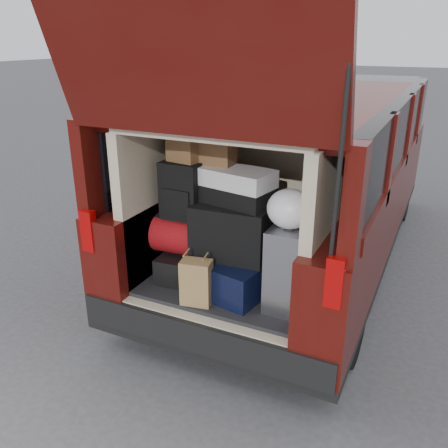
{
  "coord_description": "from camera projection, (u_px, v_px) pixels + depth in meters",
  "views": [
    {
      "loc": [
        1.31,
        -2.67,
        2.28
      ],
      "look_at": [
        -0.07,
        0.2,
        1.02
      ],
      "focal_mm": 38.0,
      "sensor_mm": 36.0,
      "label": 1
    }
  ],
  "objects": [
    {
      "name": "kraft_bag",
      "position": [
        196.0,
        282.0,
        3.24
      ],
      "size": [
        0.23,
        0.17,
        0.32
      ],
      "primitive_type": "cube",
      "rotation": [
        0.0,
        0.0,
        0.19
      ],
      "color": "#9F7948",
      "rests_on": "load_floor"
    },
    {
      "name": "twotone_duffel",
      "position": [
        234.0,
        186.0,
        3.29
      ],
      "size": [
        0.59,
        0.38,
        0.25
      ],
      "primitive_type": "cube",
      "rotation": [
        0.0,
        0.0,
        -0.19
      ],
      "color": "silver",
      "rests_on": "black_soft_case"
    },
    {
      "name": "minivan",
      "position": [
        300.0,
        181.0,
        4.82
      ],
      "size": [
        1.9,
        5.35,
        2.77
      ],
      "color": "black",
      "rests_on": "ground"
    },
    {
      "name": "red_duffel",
      "position": [
        184.0,
        236.0,
        3.54
      ],
      "size": [
        0.46,
        0.31,
        0.29
      ],
      "primitive_type": "cube",
      "rotation": [
        0.0,
        0.0,
        0.06
      ],
      "color": "#970D0D",
      "rests_on": "black_hardshell"
    },
    {
      "name": "grocery_sack_upper",
      "position": [
        218.0,
        148.0,
        3.31
      ],
      "size": [
        0.23,
        0.19,
        0.23
      ],
      "primitive_type": "cube",
      "rotation": [
        0.0,
        0.0,
        0.01
      ],
      "color": "brown",
      "rests_on": "twotone_duffel"
    },
    {
      "name": "black_hardshell",
      "position": [
        189.0,
        264.0,
        3.65
      ],
      "size": [
        0.4,
        0.52,
        0.2
      ],
      "primitive_type": "cube",
      "rotation": [
        0.0,
        0.0,
        0.07
      ],
      "color": "black",
      "rests_on": "load_floor"
    },
    {
      "name": "silver_roller",
      "position": [
        290.0,
        266.0,
        3.18
      ],
      "size": [
        0.25,
        0.39,
        0.58
      ],
      "primitive_type": "cube",
      "rotation": [
        0.0,
        0.0,
        -0.01
      ],
      "color": "silver",
      "rests_on": "load_floor"
    },
    {
      "name": "grocery_sack_lower",
      "position": [
        186.0,
        147.0,
        3.33
      ],
      "size": [
        0.25,
        0.21,
        0.2
      ],
      "primitive_type": "cube",
      "rotation": [
        0.0,
        0.0,
        -0.15
      ],
      "color": "brown",
      "rests_on": "backpack"
    },
    {
      "name": "ground",
      "position": [
        221.0,
        358.0,
        3.6
      ],
      "size": [
        80.0,
        80.0,
        0.0
      ],
      "primitive_type": "plane",
      "color": "#3E3E40",
      "rests_on": "ground"
    },
    {
      "name": "load_floor",
      "position": [
        236.0,
        310.0,
        3.73
      ],
      "size": [
        1.24,
        1.05,
        0.55
      ],
      "primitive_type": "cube",
      "color": "black",
      "rests_on": "ground"
    },
    {
      "name": "black_soft_case",
      "position": [
        231.0,
        231.0,
        3.35
      ],
      "size": [
        0.56,
        0.36,
        0.38
      ],
      "primitive_type": "cube",
      "rotation": [
        0.0,
        0.0,
        0.07
      ],
      "color": "black",
      "rests_on": "navy_hardshell"
    },
    {
      "name": "backpack",
      "position": [
        182.0,
        191.0,
        3.4
      ],
      "size": [
        0.3,
        0.18,
        0.42
      ],
      "primitive_type": "cube",
      "rotation": [
        0.0,
        0.0,
        -0.01
      ],
      "color": "black",
      "rests_on": "red_duffel"
    },
    {
      "name": "plastic_bag_right",
      "position": [
        290.0,
        209.0,
        3.0
      ],
      "size": [
        0.32,
        0.3,
        0.26
      ],
      "primitive_type": "ellipsoid",
      "rotation": [
        0.0,
        0.0,
        0.09
      ],
      "color": "white",
      "rests_on": "silver_roller"
    },
    {
      "name": "navy_hardshell",
      "position": [
        238.0,
        273.0,
        3.45
      ],
      "size": [
        0.58,
        0.67,
        0.26
      ],
      "primitive_type": "cube",
      "rotation": [
        0.0,
        0.0,
        -0.19
      ],
      "color": "black",
      "rests_on": "load_floor"
    }
  ]
}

